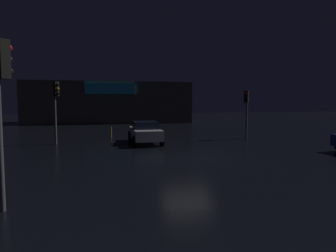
# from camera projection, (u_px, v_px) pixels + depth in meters

# --- Properties ---
(ground_plane) EXTENTS (120.00, 120.00, 0.00)m
(ground_plane) POSITION_uv_depth(u_px,v_px,m) (188.00, 158.00, 15.57)
(ground_plane) COLOR black
(store_building) EXTENTS (21.67, 8.02, 5.49)m
(store_building) POSITION_uv_depth(u_px,v_px,m) (109.00, 103.00, 42.02)
(store_building) COLOR #4C4742
(store_building) RESTS_ON ground
(traffic_signal_main) EXTENTS (0.42, 0.42, 3.69)m
(traffic_signal_main) POSITION_uv_depth(u_px,v_px,m) (246.00, 105.00, 22.92)
(traffic_signal_main) COLOR #595B60
(traffic_signal_main) RESTS_ON ground
(traffic_signal_opposite) EXTENTS (0.42, 0.42, 4.47)m
(traffic_signal_opposite) POSITION_uv_depth(u_px,v_px,m) (2.00, 87.00, 7.79)
(traffic_signal_opposite) COLOR #595B60
(traffic_signal_opposite) RESTS_ON ground
(traffic_signal_cross_right) EXTENTS (0.43, 0.42, 4.20)m
(traffic_signal_cross_right) POSITION_uv_depth(u_px,v_px,m) (56.00, 100.00, 20.09)
(traffic_signal_cross_right) COLOR #595B60
(traffic_signal_cross_right) RESTS_ON ground
(car_far) EXTENTS (2.02, 4.40, 1.52)m
(car_far) POSITION_uv_depth(u_px,v_px,m) (145.00, 132.00, 20.81)
(car_far) COLOR #B7B7BF
(car_far) RESTS_ON ground
(bollard_kerb_a) EXTENTS (0.10, 0.10, 0.91)m
(bollard_kerb_a) POSITION_uv_depth(u_px,v_px,m) (111.00, 133.00, 23.72)
(bollard_kerb_a) COLOR gold
(bollard_kerb_a) RESTS_ON ground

